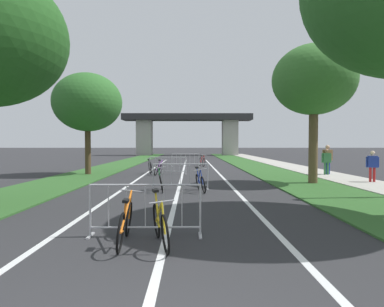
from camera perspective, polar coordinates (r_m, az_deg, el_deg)
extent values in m
cube|color=#2D5B26|center=(28.32, -12.83, -2.05)|extent=(3.11, 61.51, 0.05)
cube|color=#2D5B26|center=(28.13, 10.33, -2.06)|extent=(3.11, 61.51, 0.05)
cube|color=#ADA89E|center=(28.76, 15.72, -1.99)|extent=(2.39, 61.51, 0.08)
cube|color=silver|center=(20.30, -1.65, -3.53)|extent=(0.14, 35.58, 0.01)
cube|color=silver|center=(20.37, 4.73, -3.52)|extent=(0.14, 35.58, 0.01)
cube|color=silver|center=(20.48, -7.99, -3.50)|extent=(0.14, 35.58, 0.01)
cube|color=#2D2D30|center=(53.42, -0.82, 6.19)|extent=(20.32, 3.84, 0.98)
cube|color=#9E9B93|center=(53.76, -8.10, 2.65)|extent=(2.39, 2.40, 5.56)
cube|color=#9E9B93|center=(53.64, 6.47, 2.66)|extent=(2.39, 2.40, 5.56)
cylinder|color=#4C3823|center=(20.74, -17.32, 0.34)|extent=(0.34, 0.34, 2.78)
ellipsoid|color=#2D6628|center=(20.88, -17.39, 8.34)|extent=(4.04, 4.04, 3.43)
cylinder|color=brown|center=(16.31, 19.95, 0.98)|extent=(0.41, 0.41, 3.36)
ellipsoid|color=#38702D|center=(16.57, 20.06, 11.74)|extent=(3.77, 3.77, 3.20)
cylinder|color=#ADADB2|center=(7.03, -16.98, -9.24)|extent=(0.04, 0.04, 1.05)
cube|color=#ADADB2|center=(7.15, -16.94, -13.26)|extent=(0.06, 0.44, 0.03)
cylinder|color=#ADADB2|center=(6.76, 1.41, -9.61)|extent=(0.04, 0.04, 1.05)
cube|color=#ADADB2|center=(6.88, 1.41, -13.78)|extent=(0.06, 0.44, 0.03)
cylinder|color=#ADADB2|center=(6.73, -7.99, -5.32)|extent=(2.19, 0.05, 0.04)
cylinder|color=#ADADB2|center=(6.89, -7.96, -12.36)|extent=(2.19, 0.05, 0.04)
cylinder|color=#ADADB2|center=(6.92, -14.05, -8.63)|extent=(0.02, 0.02, 0.87)
cylinder|color=#ADADB2|center=(6.85, -11.04, -8.73)|extent=(0.02, 0.02, 0.87)
cylinder|color=#ADADB2|center=(6.79, -7.97, -8.80)|extent=(0.02, 0.02, 0.87)
cylinder|color=#ADADB2|center=(6.76, -4.86, -8.85)|extent=(0.02, 0.02, 0.87)
cylinder|color=#ADADB2|center=(6.74, -1.73, -8.87)|extent=(0.02, 0.02, 0.87)
cylinder|color=#ADADB2|center=(13.50, -6.64, -3.96)|extent=(0.04, 0.04, 1.05)
cube|color=#ADADB2|center=(13.56, -6.63, -6.11)|extent=(0.08, 0.44, 0.03)
cylinder|color=#ADADB2|center=(13.52, 2.69, -3.94)|extent=(0.04, 0.04, 1.05)
cube|color=#ADADB2|center=(13.58, 2.68, -6.08)|extent=(0.08, 0.44, 0.03)
cylinder|color=#ADADB2|center=(13.43, -1.97, -1.82)|extent=(2.19, 0.13, 0.04)
cylinder|color=#ADADB2|center=(13.50, -1.97, -5.42)|extent=(2.19, 0.13, 0.04)
cylinder|color=#ADADB2|center=(13.47, -5.09, -3.58)|extent=(0.02, 0.02, 0.87)
cylinder|color=#ADADB2|center=(13.46, -3.53, -3.58)|extent=(0.02, 0.02, 0.87)
cylinder|color=#ADADB2|center=(13.46, -1.97, -3.58)|extent=(0.02, 0.02, 0.87)
cylinder|color=#ADADB2|center=(13.47, -0.41, -3.58)|extent=(0.02, 0.02, 0.87)
cylinder|color=#ADADB2|center=(13.49, 1.14, -3.57)|extent=(0.02, 0.02, 0.87)
cylinder|color=#ADADB2|center=(20.36, -7.23, -2.06)|extent=(0.04, 0.04, 1.05)
cube|color=#ADADB2|center=(20.40, -7.22, -3.49)|extent=(0.06, 0.44, 0.03)
cylinder|color=#ADADB2|center=(20.21, -1.05, -2.08)|extent=(0.04, 0.04, 1.05)
cube|color=#ADADB2|center=(20.25, -1.05, -3.52)|extent=(0.06, 0.44, 0.03)
cylinder|color=#ADADB2|center=(20.23, -4.15, -0.64)|extent=(2.19, 0.05, 0.04)
cylinder|color=#ADADB2|center=(20.28, -4.15, -3.04)|extent=(2.19, 0.05, 0.04)
cylinder|color=#ADADB2|center=(20.32, -6.21, -1.81)|extent=(0.02, 0.02, 0.87)
cylinder|color=#ADADB2|center=(20.28, -5.18, -1.81)|extent=(0.02, 0.02, 0.87)
cylinder|color=#ADADB2|center=(20.25, -4.15, -1.82)|extent=(0.02, 0.02, 0.87)
cylinder|color=#ADADB2|center=(20.23, -3.12, -1.82)|extent=(0.02, 0.02, 0.87)
cylinder|color=#ADADB2|center=(20.21, -2.08, -1.82)|extent=(0.02, 0.02, 0.87)
cylinder|color=#ADADB2|center=(27.08, -3.45, -1.12)|extent=(0.04, 0.04, 1.05)
cube|color=#ADADB2|center=(27.11, -3.45, -2.20)|extent=(0.08, 0.44, 0.03)
cylinder|color=#ADADB2|center=(26.92, 1.19, -1.14)|extent=(0.04, 0.04, 1.05)
cube|color=#ADADB2|center=(26.95, 1.19, -2.22)|extent=(0.08, 0.44, 0.03)
cylinder|color=#ADADB2|center=(26.96, -1.13, -0.06)|extent=(2.19, 0.16, 0.04)
cylinder|color=#ADADB2|center=(27.00, -1.13, -1.86)|extent=(2.19, 0.16, 0.04)
cylinder|color=#ADADB2|center=(27.04, -2.68, -0.94)|extent=(0.02, 0.02, 0.87)
cylinder|color=#ADADB2|center=(27.00, -1.91, -0.94)|extent=(0.02, 0.02, 0.87)
cylinder|color=#ADADB2|center=(26.97, -1.13, -0.94)|extent=(0.02, 0.02, 0.87)
cylinder|color=#ADADB2|center=(26.95, -0.36, -0.94)|extent=(0.02, 0.02, 0.87)
cylinder|color=#ADADB2|center=(26.93, 0.42, -0.94)|extent=(0.02, 0.02, 0.87)
torus|color=black|center=(13.44, 1.02, -4.84)|extent=(0.26, 0.66, 0.64)
torus|color=black|center=(12.46, 1.91, -5.36)|extent=(0.26, 0.66, 0.64)
cylinder|color=#1E389E|center=(12.93, 1.23, -3.84)|extent=(0.11, 0.98, 0.60)
cylinder|color=#1E389E|center=(13.12, 1.07, -3.81)|extent=(0.16, 0.10, 0.64)
cylinder|color=#1E389E|center=(13.28, 1.17, -5.02)|extent=(0.09, 0.33, 0.08)
cylinder|color=#1E389E|center=(12.44, 1.68, -4.06)|extent=(0.14, 0.07, 0.57)
cube|color=black|center=(13.12, 0.82, -2.42)|extent=(0.15, 0.25, 0.07)
cylinder|color=#99999E|center=(12.43, 1.44, -2.76)|extent=(0.51, 0.11, 0.11)
torus|color=black|center=(20.45, -7.22, -2.54)|extent=(0.18, 0.70, 0.70)
torus|color=black|center=(21.43, -7.00, -2.34)|extent=(0.18, 0.70, 0.70)
cylinder|color=black|center=(20.90, -7.24, -1.67)|extent=(0.17, 0.95, 0.60)
cylinder|color=black|center=(20.72, -7.27, -1.80)|extent=(0.15, 0.12, 0.61)
cylinder|color=black|center=(20.61, -7.17, -2.58)|extent=(0.03, 0.32, 0.08)
cylinder|color=black|center=(21.39, -7.13, -1.59)|extent=(0.13, 0.10, 0.57)
cube|color=black|center=(20.67, -7.42, -0.97)|extent=(0.12, 0.24, 0.07)
cylinder|color=#99999E|center=(21.35, -7.26, -0.83)|extent=(0.47, 0.04, 0.10)
torus|color=black|center=(5.89, -12.07, -13.12)|extent=(0.15, 0.70, 0.70)
torus|color=black|center=(6.92, -10.73, -10.88)|extent=(0.15, 0.70, 0.70)
cylinder|color=orange|center=(6.31, -11.11, -9.47)|extent=(0.05, 1.04, 0.60)
cylinder|color=orange|center=(6.13, -11.42, -10.38)|extent=(0.11, 0.12, 0.56)
cylinder|color=orange|center=(6.06, -11.85, -12.95)|extent=(0.05, 0.35, 0.08)
cylinder|color=orange|center=(6.83, -10.51, -8.61)|extent=(0.11, 0.09, 0.57)
cube|color=black|center=(6.03, -11.20, -7.90)|extent=(0.12, 0.25, 0.06)
cylinder|color=#99999E|center=(6.76, -10.29, -6.28)|extent=(0.44, 0.05, 0.08)
torus|color=black|center=(19.31, -6.09, -2.84)|extent=(0.29, 0.68, 0.65)
torus|color=black|center=(20.28, -5.36, -2.62)|extent=(0.29, 0.68, 0.65)
cylinder|color=#662884|center=(19.74, -5.57, -1.95)|extent=(0.31, 0.95, 0.58)
cylinder|color=#662884|center=(19.55, -5.72, -2.02)|extent=(0.17, 0.14, 0.63)
cylinder|color=#662884|center=(19.47, -5.99, -2.88)|extent=(0.07, 0.33, 0.08)
cylinder|color=#662884|center=(20.22, -5.21, -1.86)|extent=(0.15, 0.11, 0.55)
cube|color=black|center=(19.49, -5.56, -1.11)|extent=(0.15, 0.25, 0.07)
cylinder|color=#99999E|center=(20.17, -5.07, -1.10)|extent=(0.45, 0.10, 0.12)
torus|color=black|center=(13.61, -5.38, -4.70)|extent=(0.25, 0.69, 0.67)
torus|color=black|center=(12.67, -5.24, -5.18)|extent=(0.25, 0.69, 0.67)
cylinder|color=#1E7238|center=(13.13, -5.56, -3.63)|extent=(0.04, 0.93, 0.63)
cylinder|color=#1E7238|center=(13.32, -5.53, -3.85)|extent=(0.16, 0.10, 0.57)
cylinder|color=#1E7238|center=(13.46, -5.34, -4.88)|extent=(0.07, 0.31, 0.08)
cylinder|color=#1E7238|center=(12.66, -5.50, -3.83)|extent=(0.15, 0.08, 0.60)
cube|color=black|center=(13.33, -5.76, -2.64)|extent=(0.14, 0.25, 0.07)
cylinder|color=#99999E|center=(12.66, -5.76, -2.47)|extent=(0.55, 0.09, 0.13)
torus|color=black|center=(6.72, -6.08, -11.32)|extent=(0.26, 0.68, 0.68)
torus|color=black|center=(5.74, -4.60, -13.58)|extent=(0.26, 0.68, 0.68)
cylinder|color=gold|center=(6.19, -5.67, -9.89)|extent=(0.23, 0.98, 0.57)
cylinder|color=gold|center=(6.37, -5.95, -9.37)|extent=(0.13, 0.11, 0.69)
cylinder|color=gold|center=(6.56, -5.86, -11.85)|extent=(0.11, 0.33, 0.08)
cylinder|color=gold|center=(5.69, -4.89, -10.91)|extent=(0.10, 0.08, 0.54)
cube|color=black|center=(6.34, -6.27, -6.29)|extent=(0.16, 0.26, 0.06)
cylinder|color=#99999E|center=(5.66, -5.18, -8.20)|extent=(0.42, 0.13, 0.06)
torus|color=black|center=(28.05, 1.38, -1.39)|extent=(0.28, 0.70, 0.70)
torus|color=black|center=(27.01, 2.01, -1.51)|extent=(0.28, 0.70, 0.70)
cylinder|color=red|center=(27.55, 1.73, -0.84)|extent=(0.35, 1.02, 0.61)
cylinder|color=red|center=(27.75, 1.60, -0.96)|extent=(0.08, 0.13, 0.55)
cylinder|color=red|center=(27.88, 1.47, -1.46)|extent=(0.11, 0.35, 0.08)
cylinder|color=red|center=(27.02, 2.05, -0.89)|extent=(0.09, 0.11, 0.58)
cube|color=black|center=(27.78, 1.63, -0.39)|extent=(0.16, 0.26, 0.06)
cylinder|color=#99999E|center=(27.05, 2.09, -0.28)|extent=(0.45, 0.14, 0.07)
cylinder|color=#B21E1E|center=(17.64, 28.63, -3.31)|extent=(0.11, 0.11, 0.75)
cylinder|color=#B21E1E|center=(17.61, 28.11, -3.32)|extent=(0.11, 0.11, 0.75)
cube|color=navy|center=(17.58, 28.40, -1.23)|extent=(0.46, 0.36, 0.53)
cylinder|color=navy|center=(17.64, 29.14, -1.32)|extent=(0.09, 0.09, 0.48)
cylinder|color=navy|center=(17.54, 27.65, -1.31)|extent=(0.09, 0.09, 0.48)
sphere|color=beige|center=(17.57, 28.42, 0.07)|extent=(0.20, 0.20, 0.20)
cylinder|color=#33723F|center=(20.58, 21.71, -2.52)|extent=(0.11, 0.11, 0.77)
cylinder|color=#33723F|center=(20.65, 22.13, -2.51)|extent=(0.11, 0.11, 0.77)
cube|color=#33723F|center=(20.58, 21.94, -0.69)|extent=(0.43, 0.28, 0.55)
cylinder|color=#33723F|center=(20.48, 21.33, -0.77)|extent=(0.09, 0.09, 0.49)
cylinder|color=#33723F|center=(20.68, 22.54, -0.76)|extent=(0.09, 0.09, 0.49)
sphere|color=#936B4C|center=(20.57, 21.95, 0.45)|extent=(0.21, 0.21, 0.21)
cylinder|color=navy|center=(21.00, 22.29, -2.29)|extent=(0.13, 0.13, 0.88)
cylinder|color=navy|center=(20.89, 21.86, -2.30)|extent=(0.13, 0.13, 0.88)
cube|color=olive|center=(20.91, 22.10, -0.23)|extent=(0.53, 0.39, 0.63)
cylinder|color=olive|center=(21.07, 22.70, -0.31)|extent=(0.10, 0.10, 0.56)
cylinder|color=olive|center=(20.76, 21.49, -0.33)|extent=(0.10, 0.10, 0.56)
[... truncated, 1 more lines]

